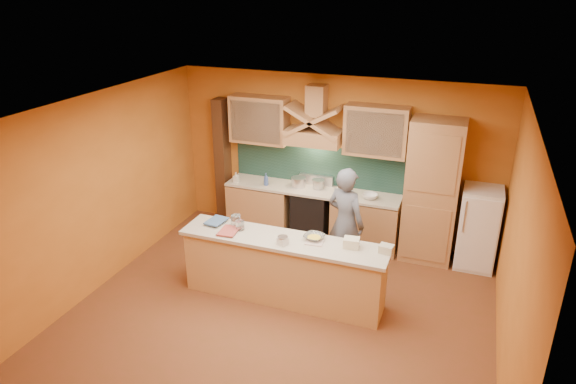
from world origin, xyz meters
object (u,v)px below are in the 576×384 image
(stove, at_px, (312,214))
(mixing_bowl, at_px, (314,237))
(person, at_px, (346,223))
(kitchen_scale, at_px, (283,241))
(fridge, at_px, (478,228))

(stove, distance_m, mixing_bowl, 1.94)
(person, bearing_deg, stove, -26.89)
(person, bearing_deg, kitchen_scale, 84.26)
(person, bearing_deg, mixing_bowl, 96.19)
(stove, relative_size, person, 0.52)
(person, relative_size, kitchen_scale, 14.50)
(fridge, bearing_deg, stove, 180.00)
(stove, height_order, fridge, fridge)
(stove, bearing_deg, mixing_bowl, -71.35)
(person, xyz_separation_m, mixing_bowl, (-0.23, -0.81, 0.12))
(kitchen_scale, bearing_deg, mixing_bowl, 61.66)
(person, distance_m, kitchen_scale, 1.24)
(fridge, relative_size, mixing_bowl, 4.78)
(stove, distance_m, kitchen_scale, 2.14)
(stove, xyz_separation_m, person, (0.83, -0.96, 0.41))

